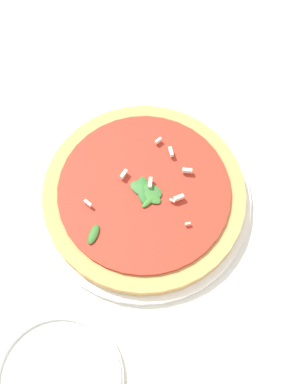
% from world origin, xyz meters
% --- Properties ---
extents(ground_plane, '(6.00, 6.00, 0.00)m').
position_xyz_m(ground_plane, '(0.00, 0.00, 0.00)').
color(ground_plane, silver).
extents(pizza_arugula_main, '(0.30, 0.30, 0.05)m').
position_xyz_m(pizza_arugula_main, '(-0.01, 0.01, 0.02)').
color(pizza_arugula_main, white).
rests_on(pizza_arugula_main, ground_plane).
extents(wine_glass, '(0.08, 0.08, 0.14)m').
position_xyz_m(wine_glass, '(-0.10, -0.22, 0.10)').
color(wine_glass, white).
rests_on(wine_glass, ground_plane).
extents(side_plate_white, '(0.16, 0.16, 0.02)m').
position_xyz_m(side_plate_white, '(-0.23, -0.14, 0.01)').
color(side_plate_white, white).
rests_on(side_plate_white, ground_plane).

